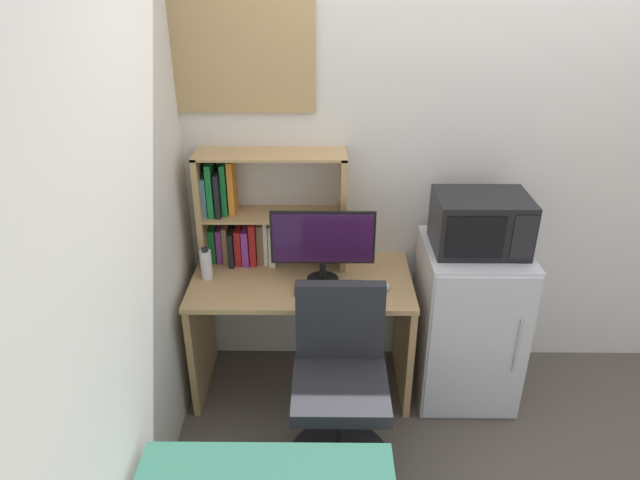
{
  "coord_description": "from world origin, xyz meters",
  "views": [
    {
      "loc": [
        -0.83,
        -2.98,
        2.29
      ],
      "look_at": [
        -0.85,
        -0.34,
        0.97
      ],
      "focal_mm": 32.16,
      "sensor_mm": 36.0,
      "label": 1
    }
  ],
  "objects_px": {
    "computer_mouse": "(383,287)",
    "water_bottle": "(206,264)",
    "wall_corkboard": "(238,58)",
    "microwave": "(480,223)",
    "mini_fridge": "(467,321)",
    "hutch_bookshelf": "(253,214)",
    "monitor": "(323,242)",
    "desk_chair": "(340,391)",
    "keyboard": "(330,288)"
  },
  "relations": [
    {
      "from": "microwave",
      "to": "computer_mouse",
      "type": "bearing_deg",
      "value": -169.47
    },
    {
      "from": "keyboard",
      "to": "mini_fridge",
      "type": "height_order",
      "value": "mini_fridge"
    },
    {
      "from": "water_bottle",
      "to": "desk_chair",
      "type": "height_order",
      "value": "desk_chair"
    },
    {
      "from": "computer_mouse",
      "to": "mini_fridge",
      "type": "bearing_deg",
      "value": 10.19
    },
    {
      "from": "water_bottle",
      "to": "mini_fridge",
      "type": "height_order",
      "value": "mini_fridge"
    },
    {
      "from": "microwave",
      "to": "wall_corkboard",
      "type": "bearing_deg",
      "value": 165.94
    },
    {
      "from": "water_bottle",
      "to": "hutch_bookshelf",
      "type": "bearing_deg",
      "value": 39.36
    },
    {
      "from": "hutch_bookshelf",
      "to": "mini_fridge",
      "type": "height_order",
      "value": "hutch_bookshelf"
    },
    {
      "from": "monitor",
      "to": "computer_mouse",
      "type": "distance_m",
      "value": 0.39
    },
    {
      "from": "monitor",
      "to": "microwave",
      "type": "relative_size",
      "value": 1.16
    },
    {
      "from": "mini_fridge",
      "to": "microwave",
      "type": "height_order",
      "value": "microwave"
    },
    {
      "from": "mini_fridge",
      "to": "hutch_bookshelf",
      "type": "bearing_deg",
      "value": 169.69
    },
    {
      "from": "wall_corkboard",
      "to": "hutch_bookshelf",
      "type": "bearing_deg",
      "value": -67.15
    },
    {
      "from": "keyboard",
      "to": "water_bottle",
      "type": "distance_m",
      "value": 0.68
    },
    {
      "from": "mini_fridge",
      "to": "wall_corkboard",
      "type": "relative_size",
      "value": 1.19
    },
    {
      "from": "mini_fridge",
      "to": "microwave",
      "type": "relative_size",
      "value": 1.96
    },
    {
      "from": "monitor",
      "to": "desk_chair",
      "type": "xyz_separation_m",
      "value": [
        0.08,
        -0.51,
        -0.55
      ]
    },
    {
      "from": "keyboard",
      "to": "microwave",
      "type": "bearing_deg",
      "value": 7.54
    },
    {
      "from": "desk_chair",
      "to": "water_bottle",
      "type": "bearing_deg",
      "value": 142.5
    },
    {
      "from": "mini_fridge",
      "to": "wall_corkboard",
      "type": "height_order",
      "value": "wall_corkboard"
    },
    {
      "from": "hutch_bookshelf",
      "to": "monitor",
      "type": "height_order",
      "value": "hutch_bookshelf"
    },
    {
      "from": "mini_fridge",
      "to": "computer_mouse",
      "type": "bearing_deg",
      "value": -169.81
    },
    {
      "from": "monitor",
      "to": "mini_fridge",
      "type": "distance_m",
      "value": 0.95
    },
    {
      "from": "monitor",
      "to": "computer_mouse",
      "type": "bearing_deg",
      "value": -14.12
    },
    {
      "from": "computer_mouse",
      "to": "desk_chair",
      "type": "bearing_deg",
      "value": -118.0
    },
    {
      "from": "computer_mouse",
      "to": "water_bottle",
      "type": "relative_size",
      "value": 0.45
    },
    {
      "from": "computer_mouse",
      "to": "mini_fridge",
      "type": "relative_size",
      "value": 0.09
    },
    {
      "from": "mini_fridge",
      "to": "desk_chair",
      "type": "height_order",
      "value": "desk_chair"
    },
    {
      "from": "hutch_bookshelf",
      "to": "mini_fridge",
      "type": "distance_m",
      "value": 1.33
    },
    {
      "from": "desk_chair",
      "to": "hutch_bookshelf",
      "type": "bearing_deg",
      "value": 122.55
    },
    {
      "from": "keyboard",
      "to": "monitor",
      "type": "bearing_deg",
      "value": 113.23
    },
    {
      "from": "desk_chair",
      "to": "wall_corkboard",
      "type": "bearing_deg",
      "value": 121.53
    },
    {
      "from": "hutch_bookshelf",
      "to": "wall_corkboard",
      "type": "bearing_deg",
      "value": 112.85
    },
    {
      "from": "computer_mouse",
      "to": "water_bottle",
      "type": "height_order",
      "value": "water_bottle"
    },
    {
      "from": "water_bottle",
      "to": "mini_fridge",
      "type": "xyz_separation_m",
      "value": [
        1.43,
        -0.02,
        -0.35
      ]
    },
    {
      "from": "microwave",
      "to": "wall_corkboard",
      "type": "relative_size",
      "value": 0.61
    },
    {
      "from": "monitor",
      "to": "water_bottle",
      "type": "relative_size",
      "value": 2.97
    },
    {
      "from": "hutch_bookshelf",
      "to": "water_bottle",
      "type": "distance_m",
      "value": 0.37
    },
    {
      "from": "monitor",
      "to": "keyboard",
      "type": "distance_m",
      "value": 0.25
    },
    {
      "from": "computer_mouse",
      "to": "microwave",
      "type": "height_order",
      "value": "microwave"
    },
    {
      "from": "water_bottle",
      "to": "wall_corkboard",
      "type": "relative_size",
      "value": 0.24
    },
    {
      "from": "monitor",
      "to": "mini_fridge",
      "type": "relative_size",
      "value": 0.59
    },
    {
      "from": "computer_mouse",
      "to": "wall_corkboard",
      "type": "bearing_deg",
      "value": 151.75
    },
    {
      "from": "mini_fridge",
      "to": "desk_chair",
      "type": "bearing_deg",
      "value": -144.03
    },
    {
      "from": "monitor",
      "to": "keyboard",
      "type": "bearing_deg",
      "value": -66.77
    },
    {
      "from": "water_bottle",
      "to": "microwave",
      "type": "bearing_deg",
      "value": -0.75
    },
    {
      "from": "water_bottle",
      "to": "wall_corkboard",
      "type": "distance_m",
      "value": 1.08
    },
    {
      "from": "microwave",
      "to": "wall_corkboard",
      "type": "xyz_separation_m",
      "value": [
        -1.23,
        0.31,
        0.76
      ]
    },
    {
      "from": "hutch_bookshelf",
      "to": "wall_corkboard",
      "type": "height_order",
      "value": "wall_corkboard"
    },
    {
      "from": "hutch_bookshelf",
      "to": "mini_fridge",
      "type": "relative_size",
      "value": 0.87
    }
  ]
}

